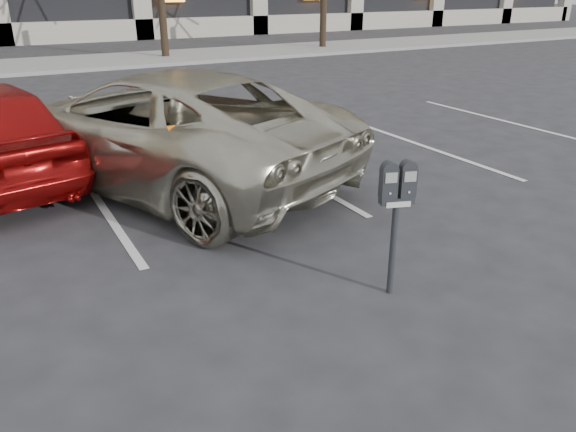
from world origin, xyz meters
TOP-DOWN VIEW (x-y plane):
  - ground at (0.00, 0.00)m, footprint 140.00×140.00m
  - sidewalk at (0.00, 16.00)m, footprint 80.00×4.00m
  - stall_lines at (-1.40, 2.30)m, footprint 16.90×5.20m
  - parking_meter at (0.48, -1.85)m, footprint 0.34×0.22m
  - suv_silver at (-0.37, 2.25)m, footprint 4.72×6.30m

SIDE VIEW (x-z plane):
  - ground at x=0.00m, z-range 0.00..0.00m
  - stall_lines at x=-1.40m, z-range 0.00..0.01m
  - sidewalk at x=0.00m, z-range 0.00..0.12m
  - suv_silver at x=-0.37m, z-range 0.00..1.59m
  - parking_meter at x=0.48m, z-range 0.33..1.58m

